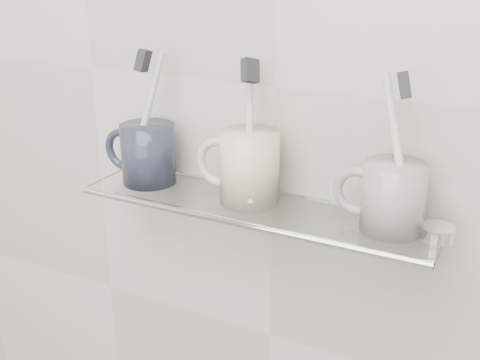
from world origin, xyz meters
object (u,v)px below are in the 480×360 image
Objects in this scene: mug_left at (148,154)px; mug_center at (250,168)px; shelf_glass at (254,207)px; mug_right at (393,198)px.

mug_left is 0.89× the size of mug_center.
shelf_glass is 5.76× the size of mug_right.
mug_right is (0.36, 0.00, -0.00)m from mug_left.
mug_left is (-0.18, 0.00, 0.05)m from shelf_glass.
mug_right is at bearing 1.54° from shelf_glass.
mug_center is (-0.01, 0.00, 0.05)m from shelf_glass.
mug_left is at bearing -178.89° from mug_right.
mug_left is 0.17m from mug_center.
mug_left reaches higher than shelf_glass.
mug_center reaches higher than mug_left.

